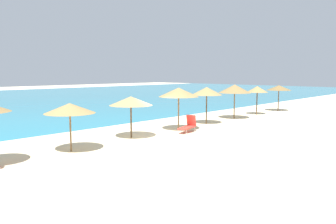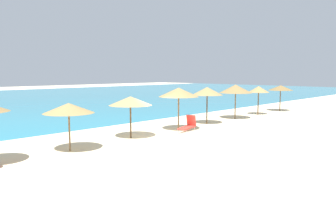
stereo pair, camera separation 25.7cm
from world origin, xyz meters
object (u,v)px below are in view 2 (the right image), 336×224
(beach_umbrella_7, at_px, (236,89))
(beach_umbrella_8, at_px, (259,89))
(beach_umbrella_9, at_px, (281,88))
(lounge_chair_0, at_px, (188,126))
(beach_umbrella_5, at_px, (179,92))
(beach_umbrella_3, at_px, (69,108))
(beach_umbrella_6, at_px, (207,91))
(beach_umbrella_4, at_px, (130,101))

(beach_umbrella_7, bearing_deg, beach_umbrella_8, -0.23)
(beach_umbrella_9, height_order, lounge_chair_0, beach_umbrella_9)
(beach_umbrella_5, relative_size, lounge_chair_0, 1.66)
(beach_umbrella_3, relative_size, beach_umbrella_7, 0.86)
(beach_umbrella_3, relative_size, beach_umbrella_9, 0.96)
(beach_umbrella_6, distance_m, lounge_chair_0, 4.35)
(beach_umbrella_9, xyz_separation_m, lounge_chair_0, (-15.54, -1.18, -1.89))
(lounge_chair_0, bearing_deg, beach_umbrella_9, -101.40)
(beach_umbrella_6, relative_size, beach_umbrella_9, 1.07)
(beach_umbrella_3, xyz_separation_m, beach_umbrella_5, (8.13, 0.15, 0.42))
(beach_umbrella_6, xyz_separation_m, beach_umbrella_8, (7.75, 0.06, -0.15))
(beach_umbrella_6, height_order, beach_umbrella_9, beach_umbrella_6)
(beach_umbrella_8, xyz_separation_m, beach_umbrella_9, (4.15, -0.12, 0.00))
(beach_umbrella_9, relative_size, lounge_chair_0, 1.50)
(beach_umbrella_3, xyz_separation_m, beach_umbrella_8, (19.42, 0.55, 0.20))
(beach_umbrella_5, relative_size, beach_umbrella_7, 1.00)
(beach_umbrella_3, bearing_deg, beach_umbrella_6, 2.42)
(beach_umbrella_5, bearing_deg, lounge_chair_0, -96.05)
(beach_umbrella_5, height_order, beach_umbrella_7, same)
(beach_umbrella_4, height_order, lounge_chair_0, beach_umbrella_4)
(beach_umbrella_3, distance_m, beach_umbrella_8, 19.43)
(beach_umbrella_3, height_order, beach_umbrella_7, beach_umbrella_7)
(beach_umbrella_3, bearing_deg, beach_umbrella_5, 1.08)
(beach_umbrella_3, height_order, beach_umbrella_8, beach_umbrella_8)
(beach_umbrella_7, relative_size, lounge_chair_0, 1.66)
(beach_umbrella_4, xyz_separation_m, beach_umbrella_8, (15.16, 0.10, 0.13))
(lounge_chair_0, bearing_deg, beach_umbrella_5, -21.81)
(beach_umbrella_6, height_order, beach_umbrella_8, beach_umbrella_6)
(beach_umbrella_6, bearing_deg, beach_umbrella_4, -179.68)
(beach_umbrella_9, bearing_deg, beach_umbrella_3, -178.96)
(beach_umbrella_6, relative_size, beach_umbrella_8, 1.06)
(beach_umbrella_3, relative_size, lounge_chair_0, 1.44)
(beach_umbrella_5, height_order, beach_umbrella_6, beach_umbrella_5)
(beach_umbrella_7, xyz_separation_m, beach_umbrella_9, (7.94, -0.14, -0.18))
(beach_umbrella_8, bearing_deg, beach_umbrella_7, 179.77)
(beach_umbrella_3, distance_m, beach_umbrella_7, 15.64)
(beach_umbrella_8, xyz_separation_m, lounge_chair_0, (-11.38, -1.31, -1.88))
(beach_umbrella_4, height_order, beach_umbrella_9, beach_umbrella_9)
(beach_umbrella_7, bearing_deg, beach_umbrella_3, -177.93)
(beach_umbrella_4, bearing_deg, beach_umbrella_6, 0.32)
(beach_umbrella_4, height_order, beach_umbrella_6, beach_umbrella_6)
(beach_umbrella_3, height_order, beach_umbrella_4, beach_umbrella_4)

